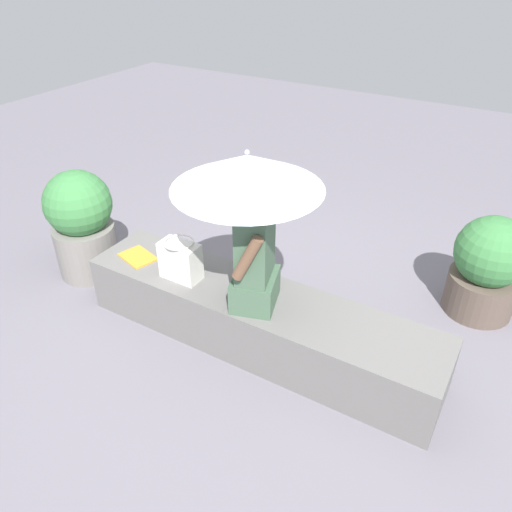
{
  "coord_description": "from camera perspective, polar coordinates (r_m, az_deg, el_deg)",
  "views": [
    {
      "loc": [
        1.41,
        -2.38,
        2.54
      ],
      "look_at": [
        0.01,
        -0.04,
        0.79
      ],
      "focal_mm": 35.13,
      "sensor_mm": 36.0,
      "label": 1
    }
  ],
  "objects": [
    {
      "name": "handbag_black",
      "position": [
        3.61,
        -8.61,
        -0.48
      ],
      "size": [
        0.29,
        0.22,
        0.3
      ],
      "color": "silver",
      "rests_on": "stone_bench"
    },
    {
      "name": "ground_plane",
      "position": [
        3.76,
        0.09,
        -9.8
      ],
      "size": [
        14.0,
        14.0,
        0.0
      ],
      "primitive_type": "plane",
      "color": "slate"
    },
    {
      "name": "parasol",
      "position": [
        3.01,
        -1.0,
        9.57
      ],
      "size": [
        0.95,
        0.95,
        1.06
      ],
      "color": "#B7B7BC",
      "rests_on": "stone_bench"
    },
    {
      "name": "planter_near",
      "position": [
        4.48,
        -19.21,
        3.57
      ],
      "size": [
        0.56,
        0.56,
        0.95
      ],
      "color": "gray",
      "rests_on": "ground"
    },
    {
      "name": "person_seated",
      "position": [
        3.19,
        -0.11,
        0.2
      ],
      "size": [
        0.37,
        0.51,
        0.9
      ],
      "color": "#47664C",
      "rests_on": "stone_bench"
    },
    {
      "name": "planter_far",
      "position": [
        4.2,
        24.88,
        -1.12
      ],
      "size": [
        0.55,
        0.55,
        0.82
      ],
      "color": "brown",
      "rests_on": "ground"
    },
    {
      "name": "magazine",
      "position": [
        3.97,
        -13.31,
        -0.09
      ],
      "size": [
        0.32,
        0.27,
        0.01
      ],
      "primitive_type": "cube",
      "rotation": [
        0.0,
        0.0,
        -0.28
      ],
      "color": "gold",
      "rests_on": "stone_bench"
    },
    {
      "name": "stone_bench",
      "position": [
        3.61,
        0.1,
        -7.26
      ],
      "size": [
        2.66,
        0.57,
        0.44
      ],
      "primitive_type": "cube",
      "color": "slate",
      "rests_on": "ground"
    }
  ]
}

